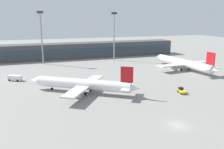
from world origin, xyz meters
name	(u,v)px	position (x,y,z in m)	size (l,w,h in m)	color
ground_plane	(117,82)	(0.00, 40.00, 0.00)	(400.00, 400.00, 0.00)	gray
terminal_building	(82,50)	(0.00, 101.32, 4.50)	(118.13, 12.13, 9.00)	#3F4247
airplane_near	(82,84)	(-15.46, 30.87, 2.89)	(33.11, 25.16, 9.49)	white
airplane_mid	(182,63)	(37.12, 50.87, 3.10)	(28.87, 41.14, 10.17)	white
baggage_tug_yellow	(182,91)	(15.09, 19.95, 0.80)	(2.32, 3.81, 1.75)	yellow
service_van_white	(15,78)	(-36.84, 54.43, 1.11)	(5.50, 4.34, 2.08)	white
floodlight_tower_west	(114,33)	(15.05, 85.25, 15.49)	(3.20, 0.80, 26.91)	gray
floodlight_tower_east	(41,34)	(-24.26, 86.52, 15.64)	(3.20, 0.80, 27.20)	gray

